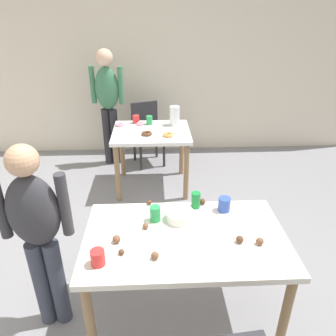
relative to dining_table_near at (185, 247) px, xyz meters
name	(u,v)px	position (x,y,z in m)	size (l,w,h in m)	color
ground_plane	(173,315)	(-0.07, 0.00, -0.66)	(6.40, 6.40, 0.00)	gray
wall_back	(161,65)	(-0.07, 3.20, 0.64)	(6.40, 0.10, 2.60)	beige
dining_table_near	(185,247)	(0.00, 0.00, 0.00)	(1.31, 0.79, 0.75)	silver
dining_table_far	(151,140)	(-0.22, 1.95, -0.03)	(0.91, 0.77, 0.75)	white
chair_far_table	(147,129)	(-0.29, 2.69, -0.16)	(0.50, 0.50, 0.87)	#2D2D33
person_girl_near	(37,228)	(-0.94, 0.01, 0.17)	(0.45, 0.21, 1.40)	#383D4C
person_adult_far	(108,98)	(-0.80, 2.66, 0.31)	(0.46, 0.25, 1.59)	#28282D
mixing_bowl	(180,216)	(-0.02, 0.17, 0.13)	(0.19, 0.19, 0.07)	white
soda_can	(196,200)	(0.11, 0.32, 0.15)	(0.07, 0.07, 0.12)	#198438
fork_near	(191,267)	(0.01, -0.29, 0.10)	(0.17, 0.02, 0.01)	silver
cup_near_0	(224,204)	(0.31, 0.27, 0.15)	(0.09, 0.09, 0.10)	#3351B2
cup_near_1	(98,258)	(-0.52, -0.24, 0.14)	(0.08, 0.08, 0.10)	red
cup_near_2	(155,214)	(-0.19, 0.17, 0.15)	(0.07, 0.07, 0.11)	green
cake_ball_0	(240,239)	(0.34, -0.09, 0.12)	(0.05, 0.05, 0.05)	brown
cake_ball_1	(202,201)	(0.16, 0.36, 0.12)	(0.04, 0.04, 0.04)	brown
cake_ball_2	(260,241)	(0.46, -0.11, 0.12)	(0.05, 0.05, 0.05)	brown
cake_ball_3	(121,252)	(-0.40, -0.16, 0.11)	(0.04, 0.04, 0.04)	brown
cake_ball_4	(116,239)	(-0.44, -0.05, 0.12)	(0.05, 0.05, 0.05)	brown
cake_ball_5	(155,256)	(-0.20, -0.21, 0.12)	(0.05, 0.05, 0.05)	brown
cake_ball_6	(149,202)	(-0.24, 0.37, 0.11)	(0.04, 0.04, 0.04)	brown
cake_ball_7	(145,226)	(-0.26, 0.08, 0.11)	(0.04, 0.04, 0.04)	brown
pitcher_far	(175,116)	(0.07, 2.15, 0.21)	(0.12, 0.12, 0.23)	white
cup_far_0	(136,119)	(-0.41, 2.24, 0.14)	(0.08, 0.08, 0.10)	red
cup_far_1	(149,120)	(-0.24, 2.18, 0.15)	(0.08, 0.08, 0.11)	green
donut_far_0	(168,135)	(-0.03, 1.77, 0.11)	(0.12, 0.12, 0.04)	gold
donut_far_1	(120,125)	(-0.61, 2.14, 0.11)	(0.11, 0.11, 0.03)	pink
donut_far_2	(140,124)	(-0.36, 2.16, 0.11)	(0.10, 0.10, 0.03)	pink
donut_far_3	(147,134)	(-0.27, 1.81, 0.11)	(0.12, 0.12, 0.04)	brown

